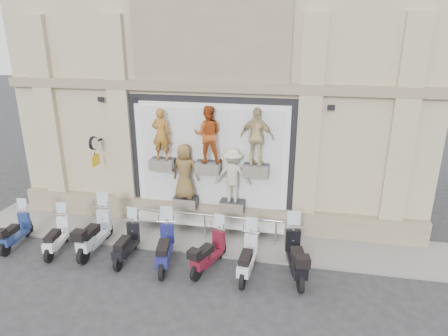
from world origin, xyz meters
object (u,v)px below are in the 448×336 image
Objects in this scene: scooter_a at (15,226)px; scooter_d at (126,237)px; scooter_e at (164,241)px; scooter_g at (247,251)px; scooter_b at (56,231)px; scooter_f at (209,246)px; scooter_h at (297,249)px; scooter_c at (94,226)px; guard_rail at (205,227)px; clock_sign_bracket at (94,147)px.

scooter_d is at bearing -6.06° from scooter_a.
scooter_g is at bearing -11.50° from scooter_e.
scooter_g reaches higher than scooter_b.
scooter_e is 1.06× the size of scooter_g.
scooter_d is 3.65m from scooter_g.
scooter_f is 0.89× the size of scooter_h.
scooter_a is 2.64m from scooter_c.
guard_rail is 2.93× the size of scooter_b.
scooter_d is (3.77, -0.02, 0.02)m from scooter_a.
scooter_d is at bearing 170.00° from scooter_h.
scooter_f is at bearing 172.24° from scooter_h.
guard_rail is 2.45× the size of scooter_c.
scooter_d is 0.86× the size of scooter_h.
scooter_e is (2.38, -0.35, -0.05)m from scooter_c.
scooter_e reaches higher than scooter_b.
scooter_a is at bearing -164.98° from guard_rail.
scooter_b is 2.30m from scooter_d.
clock_sign_bracket is 3.48m from scooter_d.
scooter_g is (7.42, -0.13, 0.05)m from scooter_a.
scooter_c reaches higher than scooter_g.
scooter_b reaches higher than scooter_a.
scooter_a is 5.01m from scooter_e.
scooter_d reaches higher than scooter_b.
scooter_f is at bearing -8.12° from scooter_e.
scooter_a is 1.47m from scooter_b.
scooter_h is at bearing -25.80° from guard_rail.
scooter_a is 0.99× the size of scooter_b.
scooter_e is 0.95× the size of scooter_h.
scooter_h is at bearing -1.10° from scooter_c.
scooter_g is at bearing -4.25° from scooter_c.
scooter_a is at bearing 168.96° from scooter_b.
scooter_b is at bearing -7.20° from scooter_a.
clock_sign_bracket is 0.59× the size of scooter_b.
clock_sign_bracket is 2.97m from scooter_b.
scooter_d is at bearing 163.79° from scooter_e.
scooter_c is at bearing 167.38° from scooter_h.
scooter_c is 2.41m from scooter_e.
scooter_h reaches higher than scooter_b.
guard_rail is at bearing 37.21° from scooter_d.
guard_rail is 2.57m from scooter_d.
scooter_a is at bearing 169.14° from scooter_h.
scooter_b is at bearing 167.07° from scooter_e.
scooter_b is at bearing -178.46° from scooter_g.
scooter_g is (5.54, -2.14, -2.06)m from clock_sign_bracket.
scooter_g is at bearing 178.66° from scooter_h.
scooter_h is (4.98, 0.14, 0.11)m from scooter_d.
scooter_a is at bearing -175.21° from scooter_c.
scooter_b is 7.28m from scooter_h.
scooter_e is at bearing -158.14° from scooter_f.
scooter_g reaches higher than scooter_d.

